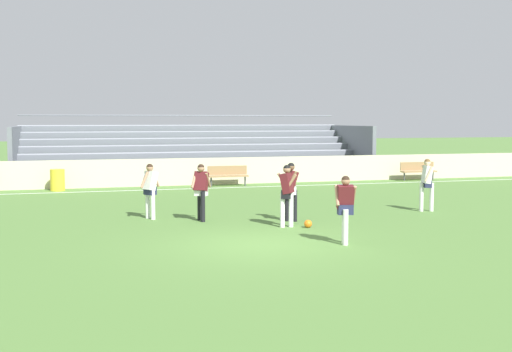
% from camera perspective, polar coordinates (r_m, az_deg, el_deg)
% --- Properties ---
extents(ground_plane, '(160.00, 160.00, 0.00)m').
position_cam_1_polar(ground_plane, '(15.38, 0.50, -6.10)').
color(ground_plane, '#517A38').
extents(field_line_sideline, '(44.00, 0.12, 0.01)m').
position_cam_1_polar(field_line_sideline, '(27.74, -6.94, -1.16)').
color(field_line_sideline, white).
rests_on(field_line_sideline, ground).
extents(sideline_wall, '(48.00, 0.16, 1.22)m').
position_cam_1_polar(sideline_wall, '(29.21, -7.42, 0.35)').
color(sideline_wall, beige).
rests_on(sideline_wall, ground).
extents(bleacher_stand, '(17.38, 5.95, 3.23)m').
position_cam_1_polar(bleacher_stand, '(32.91, -5.42, 2.24)').
color(bleacher_stand, '#9EA3AD').
rests_on(bleacher_stand, ground).
extents(bench_near_bin, '(1.80, 0.40, 0.90)m').
position_cam_1_polar(bench_near_bin, '(28.81, -2.51, 0.19)').
color(bench_near_bin, '#99754C').
rests_on(bench_near_bin, ground).
extents(bench_near_wall_gap, '(1.80, 0.40, 0.90)m').
position_cam_1_polar(bench_near_wall_gap, '(32.36, 14.16, 0.57)').
color(bench_near_wall_gap, '#99754C').
rests_on(bench_near_wall_gap, ground).
extents(trash_bin, '(0.59, 0.59, 0.90)m').
position_cam_1_polar(trash_bin, '(28.13, -17.18, -0.34)').
color(trash_bin, yellow).
rests_on(trash_bin, ground).
extents(player_dark_pressing_high, '(0.47, 0.46, 1.72)m').
position_cam_1_polar(player_dark_pressing_high, '(18.76, 3.12, -0.92)').
color(player_dark_pressing_high, black).
rests_on(player_dark_pressing_high, ground).
extents(player_dark_trailing_run, '(0.49, 0.64, 1.73)m').
position_cam_1_polar(player_dark_trailing_run, '(17.73, 2.75, -1.24)').
color(player_dark_trailing_run, white).
rests_on(player_dark_trailing_run, ground).
extents(player_dark_challenging, '(0.67, 0.51, 1.68)m').
position_cam_1_polar(player_dark_challenging, '(18.85, -4.89, -0.99)').
color(player_dark_challenging, black).
rests_on(player_dark_challenging, ground).
extents(player_white_overlapping, '(0.45, 0.53, 1.71)m').
position_cam_1_polar(player_white_overlapping, '(21.51, 14.91, -0.34)').
color(player_white_overlapping, white).
rests_on(player_white_overlapping, ground).
extents(player_white_on_ball, '(0.64, 0.51, 1.66)m').
position_cam_1_polar(player_white_on_ball, '(19.44, -9.37, -0.90)').
color(player_white_on_ball, white).
rests_on(player_white_on_ball, ground).
extents(player_dark_wide_left, '(0.53, 0.44, 1.64)m').
position_cam_1_polar(player_dark_wide_left, '(15.46, 7.92, -2.44)').
color(player_dark_wide_left, white).
rests_on(player_dark_wide_left, ground).
extents(soccer_ball, '(0.22, 0.22, 0.22)m').
position_cam_1_polar(soccer_ball, '(17.79, 4.63, -4.24)').
color(soccer_ball, orange).
rests_on(soccer_ball, ground).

